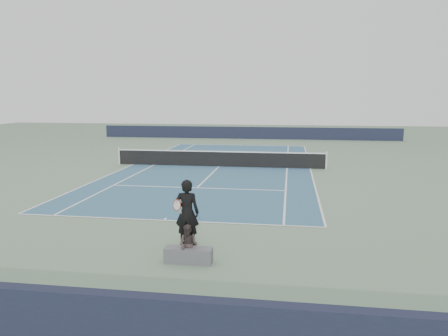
# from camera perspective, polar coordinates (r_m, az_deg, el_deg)

# --- Properties ---
(ground) EXTENTS (80.00, 80.00, 0.00)m
(ground) POSITION_cam_1_polar(r_m,az_deg,el_deg) (26.67, -0.65, 0.19)
(ground) COLOR slate
(court_surface) EXTENTS (10.97, 23.77, 0.01)m
(court_surface) POSITION_cam_1_polar(r_m,az_deg,el_deg) (26.67, -0.65, 0.20)
(court_surface) COLOR #335C78
(court_surface) RESTS_ON ground
(tennis_net) EXTENTS (12.90, 0.10, 1.07)m
(tennis_net) POSITION_cam_1_polar(r_m,az_deg,el_deg) (26.60, -0.65, 1.26)
(tennis_net) COLOR silver
(tennis_net) RESTS_ON ground
(windscreen_far) EXTENTS (30.00, 0.25, 1.20)m
(windscreen_far) POSITION_cam_1_polar(r_m,az_deg,el_deg) (44.23, 3.10, 4.61)
(windscreen_far) COLOR black
(windscreen_far) RESTS_ON ground
(windscreen_near) EXTENTS (30.00, 0.25, 1.20)m
(windscreen_near) POSITION_cam_1_polar(r_m,az_deg,el_deg) (8.29, -24.61, -17.70)
(windscreen_near) COLOR black
(windscreen_near) RESTS_ON ground
(tennis_player) EXTENTS (0.81, 0.52, 1.93)m
(tennis_player) POSITION_cam_1_polar(r_m,az_deg,el_deg) (12.61, -4.86, -5.79)
(tennis_player) COLOR black
(tennis_player) RESTS_ON ground
(tennis_ball) EXTENTS (0.07, 0.07, 0.07)m
(tennis_ball) POSITION_cam_1_polar(r_m,az_deg,el_deg) (12.57, -5.29, -10.30)
(tennis_ball) COLOR yellow
(tennis_ball) RESTS_ON ground
(spectator_bench) EXTENTS (1.29, 0.66, 1.06)m
(spectator_bench) POSITION_cam_1_polar(r_m,az_deg,el_deg) (11.47, -4.67, -10.59)
(spectator_bench) COLOR #56565B
(spectator_bench) RESTS_ON ground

